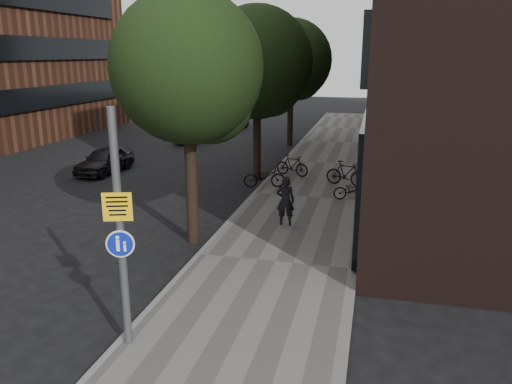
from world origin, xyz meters
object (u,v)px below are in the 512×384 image
(pedestrian, at_px, (285,201))
(parked_bike_facade_near, at_px, (353,190))
(parked_car_near, at_px, (105,160))
(signpost, at_px, (120,231))

(pedestrian, distance_m, parked_bike_facade_near, 4.13)
(parked_car_near, bearing_deg, signpost, -55.02)
(signpost, height_order, pedestrian, signpost)
(signpost, height_order, parked_car_near, signpost)
(pedestrian, distance_m, parked_car_near, 11.71)
(signpost, bearing_deg, pedestrian, 59.38)
(pedestrian, height_order, parked_car_near, pedestrian)
(pedestrian, bearing_deg, parked_car_near, -36.25)
(signpost, relative_size, parked_bike_facade_near, 3.07)
(parked_bike_facade_near, relative_size, parked_car_near, 0.41)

